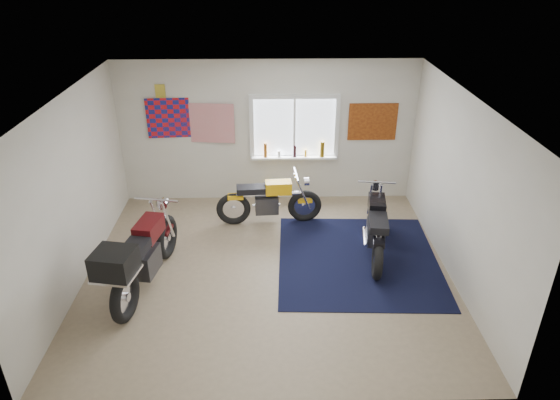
{
  "coord_description": "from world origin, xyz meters",
  "views": [
    {
      "loc": [
        0.04,
        -6.34,
        4.49
      ],
      "look_at": [
        0.19,
        0.4,
        1.01
      ],
      "focal_mm": 32.0,
      "sensor_mm": 36.0,
      "label": 1
    }
  ],
  "objects_px": {
    "yellow_triumph": "(269,202)",
    "black_chrome_bike": "(376,228)",
    "maroon_tourer": "(140,257)",
    "navy_rug": "(358,259)"
  },
  "relations": [
    {
      "from": "navy_rug",
      "to": "black_chrome_bike",
      "type": "relative_size",
      "value": 1.29
    },
    {
      "from": "yellow_triumph",
      "to": "black_chrome_bike",
      "type": "xyz_separation_m",
      "value": [
        1.7,
        -1.01,
        0.04
      ]
    },
    {
      "from": "black_chrome_bike",
      "to": "maroon_tourer",
      "type": "xyz_separation_m",
      "value": [
        -3.5,
        -0.96,
        0.14
      ]
    },
    {
      "from": "yellow_triumph",
      "to": "black_chrome_bike",
      "type": "relative_size",
      "value": 0.94
    },
    {
      "from": "yellow_triumph",
      "to": "black_chrome_bike",
      "type": "height_order",
      "value": "black_chrome_bike"
    },
    {
      "from": "maroon_tourer",
      "to": "yellow_triumph",
      "type": "bearing_deg",
      "value": -32.06
    },
    {
      "from": "navy_rug",
      "to": "black_chrome_bike",
      "type": "xyz_separation_m",
      "value": [
        0.29,
        0.22,
        0.45
      ]
    },
    {
      "from": "navy_rug",
      "to": "maroon_tourer",
      "type": "bearing_deg",
      "value": -166.97
    },
    {
      "from": "navy_rug",
      "to": "yellow_triumph",
      "type": "xyz_separation_m",
      "value": [
        -1.41,
        1.23,
        0.41
      ]
    },
    {
      "from": "navy_rug",
      "to": "maroon_tourer",
      "type": "height_order",
      "value": "maroon_tourer"
    }
  ]
}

